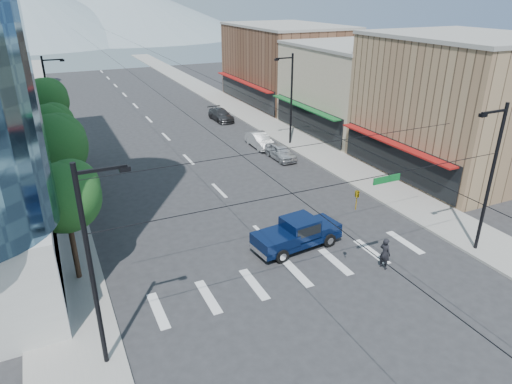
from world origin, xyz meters
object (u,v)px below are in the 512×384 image
(parked_car_near, at_px, (280,152))
(parked_car_far, at_px, (221,115))
(pickup_truck, at_px, (297,233))
(pedestrian, at_px, (385,253))
(parked_car_mid, at_px, (260,140))

(parked_car_near, height_order, parked_car_far, parked_car_near)
(pickup_truck, distance_m, pedestrian, 5.26)
(pedestrian, height_order, parked_car_near, pedestrian)
(pedestrian, distance_m, parked_car_near, 18.94)
(pickup_truck, xyz_separation_m, parked_car_mid, (6.43, 18.58, -0.27))
(pedestrian, xyz_separation_m, parked_car_far, (3.30, 33.94, -0.25))
(pickup_truck, xyz_separation_m, parked_car_far, (6.65, 29.88, -0.30))
(pickup_truck, xyz_separation_m, pedestrian, (3.34, -4.07, -0.06))
(parked_car_mid, distance_m, parked_car_far, 11.29)
(parked_car_near, relative_size, parked_car_mid, 0.94)
(pedestrian, relative_size, parked_car_far, 0.39)
(pedestrian, bearing_deg, parked_car_near, -23.22)
(pickup_truck, relative_size, pedestrian, 3.11)
(pickup_truck, distance_m, parked_car_mid, 19.67)
(parked_car_near, distance_m, parked_car_far, 15.29)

